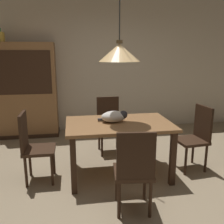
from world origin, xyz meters
TOP-DOWN VIEW (x-y plane):
  - ground at (0.00, 0.00)m, footprint 10.00×10.00m
  - back_wall at (0.00, 2.65)m, footprint 6.40×0.10m
  - dining_table at (0.10, 0.37)m, footprint 1.40×0.90m
  - chair_far_back at (0.10, 1.25)m, footprint 0.41×0.41m
  - chair_left_side at (-1.03, 0.37)m, footprint 0.40×0.40m
  - chair_near_front at (0.09, -0.50)m, footprint 0.44×0.44m
  - chair_right_side at (1.23, 0.38)m, footprint 0.44×0.44m
  - cat_sleeping at (0.05, 0.41)m, footprint 0.39×0.25m
  - pendant_lamp at (0.10, 0.37)m, footprint 0.52×0.52m
  - hutch_bookcase at (-1.36, 2.32)m, footprint 1.12×0.45m
  - book_yellow_short at (-1.74, 2.32)m, footprint 0.04×0.20m

SIDE VIEW (x-z plane):
  - ground at x=0.00m, z-range 0.00..0.00m
  - chair_far_back at x=0.10m, z-range 0.05..0.98m
  - chair_left_side at x=-1.03m, z-range 0.05..0.98m
  - chair_near_front at x=0.09m, z-range 0.05..0.98m
  - chair_right_side at x=1.23m, z-range 0.05..0.98m
  - dining_table at x=0.10m, z-range 0.27..1.02m
  - cat_sleeping at x=0.05m, z-range 0.75..0.90m
  - hutch_bookcase at x=-1.36m, z-range -0.04..1.81m
  - back_wall at x=0.00m, z-range 0.00..2.90m
  - pendant_lamp at x=0.10m, z-range 1.01..2.31m
  - book_yellow_short at x=-1.74m, z-range 1.85..2.03m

